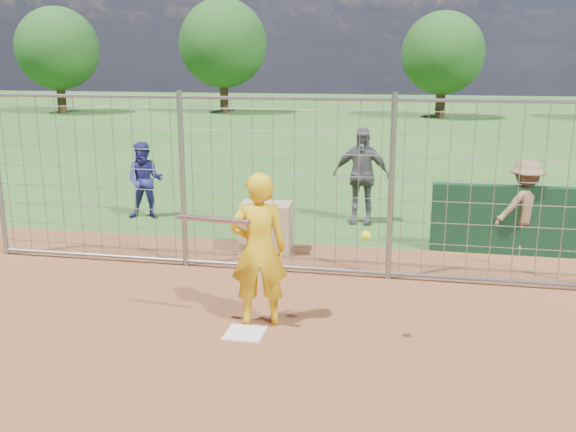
% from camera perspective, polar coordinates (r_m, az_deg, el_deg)
% --- Properties ---
extents(ground, '(100.00, 100.00, 0.00)m').
position_cam_1_polar(ground, '(7.56, -3.46, -9.83)').
color(ground, '#2D591E').
rests_on(ground, ground).
extents(home_plate, '(0.43, 0.43, 0.02)m').
position_cam_1_polar(home_plate, '(7.38, -3.86, -10.36)').
color(home_plate, silver).
rests_on(home_plate, ground).
extents(dugout_wall, '(2.60, 0.20, 1.10)m').
position_cam_1_polar(dugout_wall, '(10.71, 19.56, -0.37)').
color(dugout_wall, '#11381E').
rests_on(dugout_wall, ground).
extents(batter, '(0.75, 0.60, 1.80)m').
position_cam_1_polar(batter, '(7.36, -2.63, -3.01)').
color(batter, yellow).
rests_on(batter, ground).
extents(bystander_a, '(0.81, 0.68, 1.49)m').
position_cam_1_polar(bystander_a, '(12.68, -12.59, 3.10)').
color(bystander_a, navy).
rests_on(bystander_a, ground).
extents(bystander_b, '(1.10, 0.53, 1.82)m').
position_cam_1_polar(bystander_b, '(12.04, 6.50, 3.59)').
color(bystander_b, '#55565A').
rests_on(bystander_b, ground).
extents(bystander_c, '(1.13, 0.96, 1.51)m').
position_cam_1_polar(bystander_c, '(10.73, 20.31, 0.73)').
color(bystander_c, '#806346').
rests_on(bystander_c, ground).
extents(equipment_bin, '(0.83, 0.60, 0.80)m').
position_cam_1_polar(equipment_bin, '(10.24, -1.99, -1.06)').
color(equipment_bin, tan).
rests_on(equipment_bin, ground).
extents(equipment_in_play, '(2.16, 0.18, 0.17)m').
position_cam_1_polar(equipment_in_play, '(6.95, -3.51, -0.65)').
color(equipment_in_play, silver).
rests_on(equipment_in_play, ground).
extents(backstop_fence, '(9.08, 0.08, 2.60)m').
position_cam_1_polar(backstop_fence, '(9.05, -0.39, 2.54)').
color(backstop_fence, gray).
rests_on(backstop_fence, ground).
extents(tree_line, '(44.66, 6.72, 6.48)m').
position_cam_1_polar(tree_line, '(34.85, 13.87, 14.57)').
color(tree_line, '#3F2B19').
rests_on(tree_line, ground).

